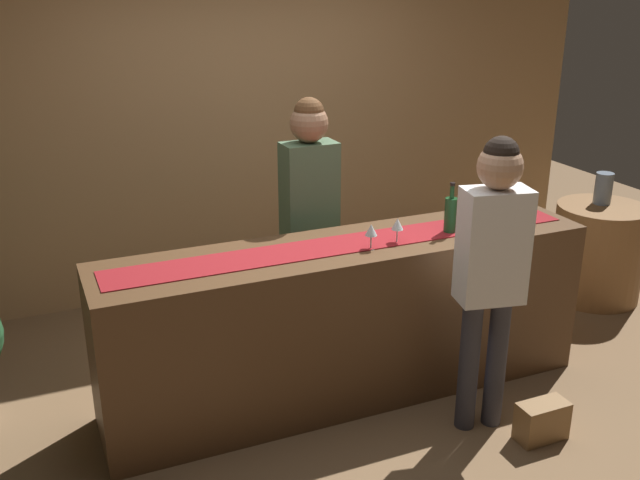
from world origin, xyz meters
The scene contains 13 objects.
ground_plane centered at (0.00, 0.00, 0.00)m, with size 10.00×10.00×0.00m, color brown.
back_wall centered at (0.00, 1.90, 1.45)m, with size 6.00×0.12×2.90m, color tan.
bar_counter centered at (0.00, 0.00, 0.48)m, with size 2.89×0.60×0.96m, color #543821.
counter_runner_cloth centered at (0.00, 0.00, 0.96)m, with size 2.74×0.28×0.01m, color maroon.
wine_bottle_amber centered at (1.02, 0.03, 1.07)m, with size 0.07×0.07×0.30m.
wine_bottle_green centered at (0.63, -0.06, 1.07)m, with size 0.07×0.07×0.30m.
wine_glass_near_customer centered at (0.08, -0.12, 1.06)m, with size 0.07×0.07×0.14m.
wine_glass_mid_counter centered at (0.26, -0.08, 1.06)m, with size 0.07×0.07×0.14m.
bartender centered at (0.00, 0.58, 1.05)m, with size 0.34×0.24×1.69m.
customer_sipping centered at (0.53, -0.60, 1.01)m, with size 0.37×0.27×1.65m.
round_side_table centered at (2.36, 0.49, 0.37)m, with size 0.68×0.68×0.74m, color olive.
vase_on_side_table centered at (2.39, 0.55, 0.86)m, with size 0.13×0.13×0.24m, color slate.
handbag centered at (0.77, -0.85, 0.11)m, with size 0.28×0.14×0.22m, color olive.
Camera 1 is at (-1.65, -3.44, 2.39)m, focal length 40.61 mm.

